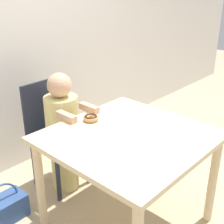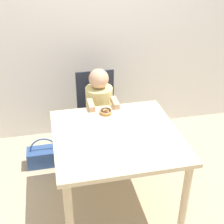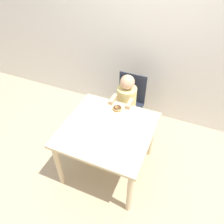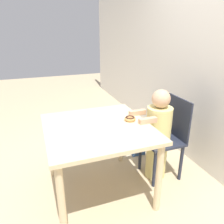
{
  "view_description": "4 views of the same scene",
  "coord_description": "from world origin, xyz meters",
  "px_view_note": "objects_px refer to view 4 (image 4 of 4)",
  "views": [
    {
      "loc": [
        -1.39,
        -1.13,
        1.67
      ],
      "look_at": [
        -0.01,
        0.14,
        0.85
      ],
      "focal_mm": 50.0,
      "sensor_mm": 36.0,
      "label": 1
    },
    {
      "loc": [
        -0.47,
        -1.98,
        2.08
      ],
      "look_at": [
        -0.01,
        0.14,
        0.85
      ],
      "focal_mm": 50.0,
      "sensor_mm": 36.0,
      "label": 2
    },
    {
      "loc": [
        0.7,
        -1.53,
        2.46
      ],
      "look_at": [
        -0.01,
        0.14,
        0.85
      ],
      "focal_mm": 35.0,
      "sensor_mm": 36.0,
      "label": 3
    },
    {
      "loc": [
        1.77,
        -0.51,
        1.58
      ],
      "look_at": [
        -0.01,
        0.14,
        0.85
      ],
      "focal_mm": 35.0,
      "sensor_mm": 36.0,
      "label": 4
    }
  ],
  "objects_px": {
    "chair": "(167,137)",
    "donut": "(130,119)",
    "child_figure": "(158,135)",
    "handbag": "(134,143)"
  },
  "relations": [
    {
      "from": "chair",
      "to": "child_figure",
      "type": "height_order",
      "value": "child_figure"
    },
    {
      "from": "child_figure",
      "to": "donut",
      "type": "height_order",
      "value": "child_figure"
    },
    {
      "from": "chair",
      "to": "child_figure",
      "type": "distance_m",
      "value": 0.12
    },
    {
      "from": "chair",
      "to": "donut",
      "type": "bearing_deg",
      "value": -89.98
    },
    {
      "from": "handbag",
      "to": "child_figure",
      "type": "bearing_deg",
      "value": -1.4
    },
    {
      "from": "child_figure",
      "to": "donut",
      "type": "bearing_deg",
      "value": -89.98
    },
    {
      "from": "child_figure",
      "to": "donut",
      "type": "distance_m",
      "value": 0.41
    },
    {
      "from": "donut",
      "to": "handbag",
      "type": "relative_size",
      "value": 0.32
    },
    {
      "from": "chair",
      "to": "donut",
      "type": "distance_m",
      "value": 0.53
    },
    {
      "from": "donut",
      "to": "handbag",
      "type": "xyz_separation_m",
      "value": [
        -0.59,
        0.35,
        -0.65
      ]
    }
  ]
}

